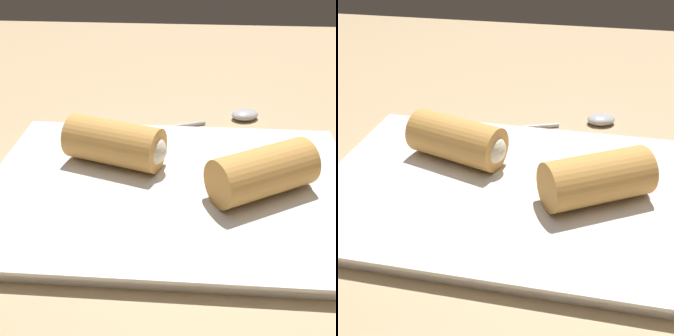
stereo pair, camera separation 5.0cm
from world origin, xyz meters
The scene contains 5 objects.
table_surface centered at (0.00, 0.00, 1.00)cm, with size 180.00×140.00×2.00cm.
serving_plate centered at (2.60, -2.69, 2.76)cm, with size 35.12×25.44×1.50cm.
roll_front_left centered at (-6.11, -2.11, 5.74)cm, with size 10.54×8.82×4.49cm.
roll_front_right centered at (8.07, -6.27, 5.74)cm, with size 10.65×7.19×4.49cm.
spoon centered at (-3.44, -20.40, 2.54)cm, with size 18.71×8.66×1.22cm.
Camera 1 is at (-0.24, 34.41, 27.53)cm, focal length 50.00 mm.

